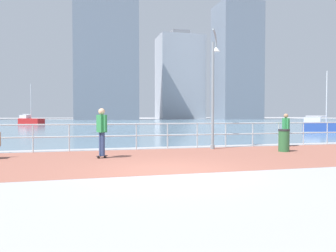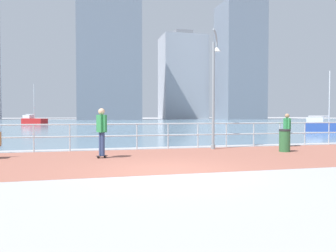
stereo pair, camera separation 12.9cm
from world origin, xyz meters
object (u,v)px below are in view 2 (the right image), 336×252
object	(u,v)px
bystander	(287,127)
sailboat_blue	(34,121)
sailboat_gray	(327,126)
skateboarder	(102,128)
lamppost	(214,83)
trash_bin	(285,140)

from	to	relation	value
bystander	sailboat_blue	xyz separation A→B (m)	(-16.94, 38.76, -0.35)
sailboat_gray	sailboat_blue	xyz separation A→B (m)	(-28.47, 27.60, 0.06)
skateboarder	lamppost	bearing A→B (deg)	21.62
skateboarder	bystander	size ratio (longest dim) A/B	1.11
lamppost	skateboarder	xyz separation A→B (m)	(-5.01, -1.98, -1.88)
skateboarder	sailboat_blue	world-z (taller)	sailboat_blue
skateboarder	trash_bin	xyz separation A→B (m)	(7.38, 0.18, -0.58)
lamppost	sailboat_gray	world-z (taller)	sailboat_gray
trash_bin	sailboat_blue	xyz separation A→B (m)	(-15.55, 40.68, 0.11)
skateboarder	sailboat_gray	size ratio (longest dim) A/B	0.32
trash_bin	sailboat_gray	xyz separation A→B (m)	(12.92, 13.09, 0.05)
bystander	trash_bin	bearing A→B (deg)	-125.86
bystander	trash_bin	size ratio (longest dim) A/B	1.69
trash_bin	sailboat_gray	bearing A→B (deg)	45.37
bystander	sailboat_gray	world-z (taller)	sailboat_gray
lamppost	trash_bin	bearing A→B (deg)	-37.25
sailboat_gray	bystander	bearing A→B (deg)	-135.92
bystander	lamppost	bearing A→B (deg)	-178.19
skateboarder	sailboat_blue	bearing A→B (deg)	101.30
bystander	sailboat_blue	bearing A→B (deg)	113.60
lamppost	skateboarder	bearing A→B (deg)	-158.38
trash_bin	bystander	bearing A→B (deg)	54.14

